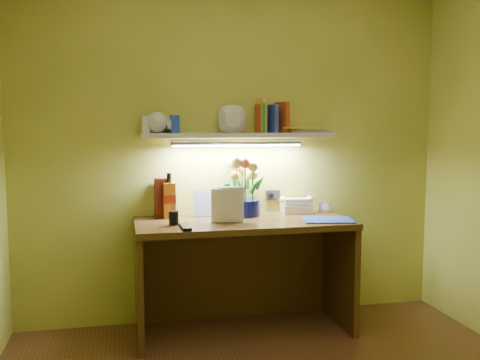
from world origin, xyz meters
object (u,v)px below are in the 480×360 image
Objects in this scene: flower_bouquet at (244,188)px; whisky_bottle at (169,196)px; desk_clock at (324,207)px; telephone at (296,205)px; desk at (244,276)px.

flower_bouquet is 0.51m from whisky_bottle.
telephone is at bearing -160.82° from desk_clock.
flower_bouquet is (0.04, 0.17, 0.57)m from desk.
telephone is at bearing -0.14° from whisky_bottle.
flower_bouquet is at bearing -158.03° from desk_clock.
telephone is 0.21m from desk_clock.
whisky_bottle is at bearing 157.61° from desk.
telephone is at bearing 3.16° from flower_bouquet.
desk_clock is at bearing 3.06° from telephone.
flower_bouquet is 1.93× the size of telephone.
flower_bouquet is at bearing -2.66° from whisky_bottle.
desk_clock is (0.63, 0.19, 0.41)m from desk.
desk_clock is 0.25× the size of whisky_bottle.
telephone is 2.66× the size of desk_clock.
desk is 6.96× the size of telephone.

